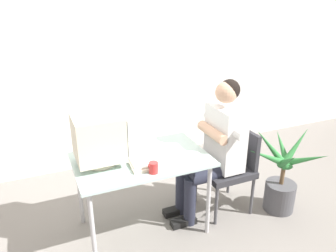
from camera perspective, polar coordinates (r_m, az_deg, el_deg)
ground_plane at (r=3.15m, az=-4.25°, el=-17.07°), size 12.00×12.00×0.00m
wall_back at (r=3.90m, az=-7.69°, el=14.74°), size 8.00×0.10×3.00m
desk at (r=2.79m, az=-4.62°, el=-6.78°), size 1.11×0.70×0.71m
crt_monitor at (r=2.62m, az=-11.93°, el=-2.02°), size 0.38×0.35×0.41m
keyboard at (r=2.74m, az=-5.40°, el=-5.50°), size 0.21×0.49×0.03m
office_chair at (r=3.20m, az=10.81°, el=-6.56°), size 0.45×0.45×0.81m
person_seated at (r=3.01m, az=8.35°, el=-3.30°), size 0.68×0.59×1.31m
potted_plant at (r=3.36m, az=19.16°, el=-8.75°), size 0.68×0.67×0.83m
desk_mug at (r=2.52m, az=-2.55°, el=-7.22°), size 0.07×0.08×0.09m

